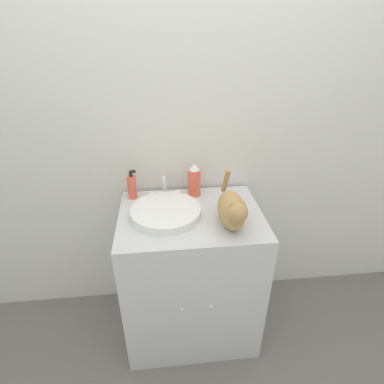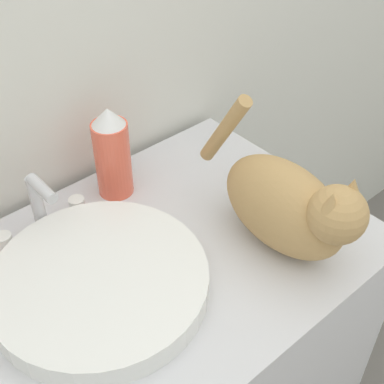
% 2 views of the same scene
% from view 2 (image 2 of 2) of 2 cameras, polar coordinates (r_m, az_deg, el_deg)
% --- Properties ---
extents(wall_back, '(6.00, 0.05, 2.50)m').
position_cam_2_polar(wall_back, '(1.05, -16.04, 17.90)').
color(wall_back, silver).
rests_on(wall_back, ground_plane).
extents(vanity_cabinet, '(0.78, 0.60, 0.89)m').
position_cam_2_polar(vanity_cabinet, '(1.37, -2.50, -19.48)').
color(vanity_cabinet, silver).
rests_on(vanity_cabinet, ground_plane).
extents(sink_basin, '(0.38, 0.38, 0.04)m').
position_cam_2_polar(sink_basin, '(0.95, -9.78, -9.48)').
color(sink_basin, white).
rests_on(sink_basin, vanity_cabinet).
extents(faucet, '(0.19, 0.09, 0.14)m').
position_cam_2_polar(faucet, '(1.05, -15.88, -1.78)').
color(faucet, silver).
rests_on(faucet, vanity_cabinet).
extents(cat, '(0.14, 0.39, 0.26)m').
position_cam_2_polar(cat, '(0.98, 10.33, -1.41)').
color(cat, tan).
rests_on(cat, vanity_cabinet).
extents(spray_bottle, '(0.07, 0.07, 0.20)m').
position_cam_2_polar(spray_bottle, '(1.10, -8.52, 4.13)').
color(spray_bottle, '#EF6047').
rests_on(spray_bottle, vanity_cabinet).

